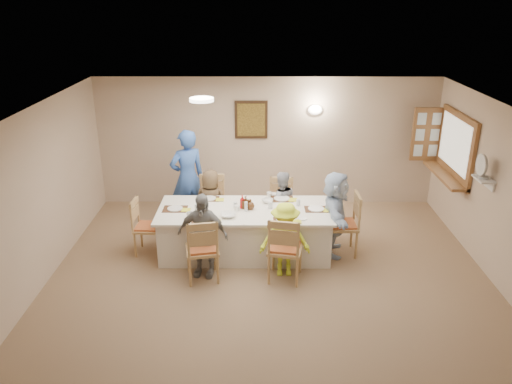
{
  "coord_description": "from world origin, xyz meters",
  "views": [
    {
      "loc": [
        -0.17,
        -5.79,
        3.91
      ],
      "look_at": [
        -0.2,
        1.4,
        1.05
      ],
      "focal_mm": 35.0,
      "sensor_mm": 36.0,
      "label": 1
    }
  ],
  "objects_px": {
    "chair_left_end": "(148,226)",
    "condiment_ketchup": "(242,202)",
    "chair_front_right": "(285,247)",
    "chair_front_left": "(202,248)",
    "chair_back_left": "(212,205)",
    "chair_right_end": "(342,224)",
    "diner_front_right": "(285,240)",
    "caregiver": "(188,177)",
    "serving_hatch": "(456,146)",
    "dining_table": "(245,231)",
    "diner_front_left": "(203,235)",
    "diner_right_end": "(335,213)",
    "desk_fan": "(483,169)",
    "chair_back_right": "(281,206)",
    "diner_back_right": "(281,203)",
    "diner_back_left": "(211,203)"
  },
  "relations": [
    {
      "from": "chair_front_left",
      "to": "condiment_ketchup",
      "type": "height_order",
      "value": "chair_front_left"
    },
    {
      "from": "chair_back_left",
      "to": "chair_right_end",
      "type": "relative_size",
      "value": 0.97
    },
    {
      "from": "desk_fan",
      "to": "chair_left_end",
      "type": "height_order",
      "value": "desk_fan"
    },
    {
      "from": "diner_front_right",
      "to": "dining_table",
      "type": "bearing_deg",
      "value": 130.93
    },
    {
      "from": "diner_front_left",
      "to": "chair_front_left",
      "type": "bearing_deg",
      "value": -78.46
    },
    {
      "from": "serving_hatch",
      "to": "caregiver",
      "type": "relative_size",
      "value": 0.86
    },
    {
      "from": "chair_front_left",
      "to": "chair_back_right",
      "type": "bearing_deg",
      "value": -137.76
    },
    {
      "from": "chair_back_right",
      "to": "caregiver",
      "type": "xyz_separation_m",
      "value": [
        -1.65,
        0.35,
        0.4
      ]
    },
    {
      "from": "serving_hatch",
      "to": "chair_back_left",
      "type": "distance_m",
      "value": 4.31
    },
    {
      "from": "diner_front_right",
      "to": "caregiver",
      "type": "bearing_deg",
      "value": 131.55
    },
    {
      "from": "chair_back_left",
      "to": "caregiver",
      "type": "bearing_deg",
      "value": 141.5
    },
    {
      "from": "diner_front_right",
      "to": "diner_right_end",
      "type": "relative_size",
      "value": 0.83
    },
    {
      "from": "desk_fan",
      "to": "chair_front_right",
      "type": "distance_m",
      "value": 3.09
    },
    {
      "from": "chair_left_end",
      "to": "diner_front_right",
      "type": "bearing_deg",
      "value": -104.57
    },
    {
      "from": "diner_front_right",
      "to": "chair_front_left",
      "type": "bearing_deg",
      "value": -174.78
    },
    {
      "from": "diner_front_left",
      "to": "chair_back_right",
      "type": "bearing_deg",
      "value": 62.51
    },
    {
      "from": "chair_right_end",
      "to": "caregiver",
      "type": "distance_m",
      "value": 2.87
    },
    {
      "from": "chair_front_right",
      "to": "condiment_ketchup",
      "type": "xyz_separation_m",
      "value": [
        -0.64,
        0.85,
        0.35
      ]
    },
    {
      "from": "diner_front_left",
      "to": "diner_right_end",
      "type": "relative_size",
      "value": 0.94
    },
    {
      "from": "diner_front_left",
      "to": "diner_right_end",
      "type": "height_order",
      "value": "diner_right_end"
    },
    {
      "from": "chair_front_left",
      "to": "chair_left_end",
      "type": "height_order",
      "value": "chair_front_left"
    },
    {
      "from": "serving_hatch",
      "to": "dining_table",
      "type": "height_order",
      "value": "serving_hatch"
    },
    {
      "from": "serving_hatch",
      "to": "chair_front_left",
      "type": "relative_size",
      "value": 1.5
    },
    {
      "from": "serving_hatch",
      "to": "diner_back_right",
      "type": "distance_m",
      "value": 3.14
    },
    {
      "from": "chair_back_left",
      "to": "diner_front_right",
      "type": "xyz_separation_m",
      "value": [
        1.2,
        -1.48,
        0.08
      ]
    },
    {
      "from": "chair_left_end",
      "to": "diner_back_right",
      "type": "relative_size",
      "value": 0.8
    },
    {
      "from": "diner_front_left",
      "to": "condiment_ketchup",
      "type": "distance_m",
      "value": 0.94
    },
    {
      "from": "dining_table",
      "to": "diner_back_left",
      "type": "height_order",
      "value": "diner_back_left"
    },
    {
      "from": "chair_left_end",
      "to": "condiment_ketchup",
      "type": "bearing_deg",
      "value": -85.23
    },
    {
      "from": "desk_fan",
      "to": "chair_back_left",
      "type": "distance_m",
      "value": 4.36
    },
    {
      "from": "desk_fan",
      "to": "condiment_ketchup",
      "type": "distance_m",
      "value": 3.6
    },
    {
      "from": "chair_front_right",
      "to": "condiment_ketchup",
      "type": "distance_m",
      "value": 1.12
    },
    {
      "from": "diner_front_right",
      "to": "chair_back_left",
      "type": "bearing_deg",
      "value": 128.54
    },
    {
      "from": "serving_hatch",
      "to": "chair_right_end",
      "type": "xyz_separation_m",
      "value": [
        -2.04,
        -1.01,
        -0.99
      ]
    },
    {
      "from": "serving_hatch",
      "to": "desk_fan",
      "type": "relative_size",
      "value": 5.0
    },
    {
      "from": "diner_back_left",
      "to": "caregiver",
      "type": "xyz_separation_m",
      "value": [
        -0.45,
        0.47,
        0.29
      ]
    },
    {
      "from": "chair_front_right",
      "to": "diner_front_right",
      "type": "bearing_deg",
      "value": -79.33
    },
    {
      "from": "chair_front_left",
      "to": "chair_front_right",
      "type": "relative_size",
      "value": 0.97
    },
    {
      "from": "desk_fan",
      "to": "chair_left_end",
      "type": "relative_size",
      "value": 0.33
    },
    {
      "from": "chair_front_right",
      "to": "diner_front_left",
      "type": "bearing_deg",
      "value": 4.96
    },
    {
      "from": "chair_front_right",
      "to": "diner_right_end",
      "type": "xyz_separation_m",
      "value": [
        0.82,
        0.8,
        0.18
      ]
    },
    {
      "from": "desk_fan",
      "to": "condiment_ketchup",
      "type": "xyz_separation_m",
      "value": [
        -3.52,
        0.39,
        -0.68
      ]
    },
    {
      "from": "chair_back_right",
      "to": "diner_right_end",
      "type": "relative_size",
      "value": 0.68
    },
    {
      "from": "diner_back_left",
      "to": "condiment_ketchup",
      "type": "xyz_separation_m",
      "value": [
        0.56,
        -0.63,
        0.28
      ]
    },
    {
      "from": "chair_front_left",
      "to": "diner_back_left",
      "type": "relative_size",
      "value": 0.86
    },
    {
      "from": "chair_left_end",
      "to": "diner_front_right",
      "type": "relative_size",
      "value": 0.8
    },
    {
      "from": "chair_front_right",
      "to": "chair_left_end",
      "type": "bearing_deg",
      "value": -9.74
    },
    {
      "from": "chair_back_left",
      "to": "chair_front_left",
      "type": "xyz_separation_m",
      "value": [
        0.0,
        -1.6,
        0.0
      ]
    },
    {
      "from": "serving_hatch",
      "to": "diner_right_end",
      "type": "xyz_separation_m",
      "value": [
        -2.17,
        -1.01,
        -0.81
      ]
    },
    {
      "from": "diner_back_right",
      "to": "condiment_ketchup",
      "type": "distance_m",
      "value": 0.95
    }
  ]
}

